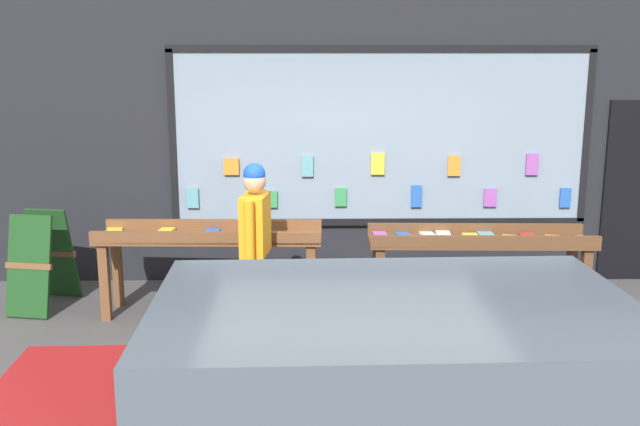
% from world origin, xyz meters
% --- Properties ---
extents(ground_plane, '(40.00, 40.00, 0.00)m').
position_xyz_m(ground_plane, '(0.00, 0.00, 0.00)').
color(ground_plane, '#474444').
extents(shopfront_facade, '(8.41, 0.29, 3.31)m').
position_xyz_m(shopfront_facade, '(0.07, 2.39, 1.65)').
color(shopfront_facade, black).
rests_on(shopfront_facade, ground_plane).
extents(display_table_left, '(2.26, 0.66, 0.92)m').
position_xyz_m(display_table_left, '(-1.36, 1.19, 0.73)').
color(display_table_left, brown).
rests_on(display_table_left, ground_plane).
extents(display_table_right, '(2.26, 0.65, 0.87)m').
position_xyz_m(display_table_right, '(1.36, 1.20, 0.69)').
color(display_table_right, brown).
rests_on(display_table_right, ground_plane).
extents(person_browsing, '(0.27, 0.65, 1.63)m').
position_xyz_m(person_browsing, '(-0.86, 0.63, 0.95)').
color(person_browsing, '#2D334C').
rests_on(person_browsing, ground_plane).
extents(small_dog, '(0.35, 0.53, 0.40)m').
position_xyz_m(small_dog, '(-1.21, 0.39, 0.27)').
color(small_dog, black).
rests_on(small_dog, ground_plane).
extents(sandwich_board_sign, '(0.58, 0.82, 1.01)m').
position_xyz_m(sandwich_board_sign, '(-3.14, 1.40, 0.52)').
color(sandwich_board_sign, '#193F19').
rests_on(sandwich_board_sign, ground_plane).
extents(parked_car, '(4.23, 1.96, 1.41)m').
position_xyz_m(parked_car, '(0.04, -2.49, 0.74)').
color(parked_car, '#A51919').
rests_on(parked_car, ground_plane).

